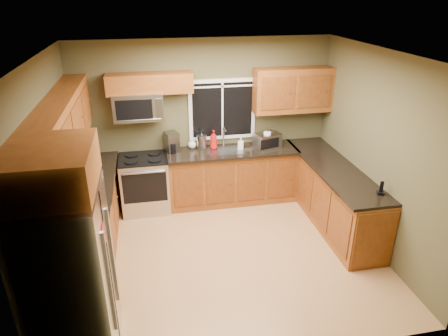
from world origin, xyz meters
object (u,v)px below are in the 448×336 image
object	(u,v)px
refrigerator	(71,278)
coffee_maker	(172,143)
soap_bottle_c	(192,143)
range	(145,183)
paper_towel_roll	(267,140)
kettle	(202,141)
soap_bottle_b	(241,143)
microwave	(138,106)
soap_bottle_a	(214,140)
cordless_phone	(381,190)
toaster_oven	(267,140)

from	to	relation	value
refrigerator	coffee_maker	bearing A→B (deg)	68.16
refrigerator	coffee_maker	distance (m)	3.15
soap_bottle_c	refrigerator	bearing A→B (deg)	-116.70
range	paper_towel_roll	size ratio (longest dim) A/B	3.04
kettle	soap_bottle_b	world-z (taller)	kettle
range	soap_bottle_c	world-z (taller)	soap_bottle_c
microwave	soap_bottle_a	bearing A→B (deg)	0.61
microwave	coffee_maker	distance (m)	0.80
microwave	soap_bottle_c	xyz separation A→B (m)	(0.82, 0.09, -0.70)
cordless_phone	soap_bottle_c	bearing A→B (deg)	136.53
soap_bottle_b	cordless_phone	distance (m)	2.37
toaster_oven	kettle	xyz separation A→B (m)	(-1.08, 0.16, 0.01)
microwave	coffee_maker	xyz separation A→B (m)	(0.48, 0.01, -0.64)
toaster_oven	soap_bottle_b	size ratio (longest dim) A/B	2.39
microwave	paper_towel_roll	xyz separation A→B (m)	(2.05, -0.13, -0.65)
refrigerator	soap_bottle_a	size ratio (longest dim) A/B	5.73
microwave	paper_towel_roll	world-z (taller)	microwave
microwave	soap_bottle_a	xyz separation A→B (m)	(1.17, 0.01, -0.63)
toaster_oven	paper_towel_roll	xyz separation A→B (m)	(-0.01, -0.02, 0.01)
refrigerator	soap_bottle_c	bearing A→B (deg)	63.30
soap_bottle_b	range	bearing A→B (deg)	-178.77
soap_bottle_a	soap_bottle_b	distance (m)	0.46
range	soap_bottle_a	distance (m)	1.34
soap_bottle_b	coffee_maker	bearing A→B (deg)	174.27
paper_towel_roll	soap_bottle_b	size ratio (longest dim) A/B	1.57
soap_bottle_b	soap_bottle_c	world-z (taller)	soap_bottle_b
range	soap_bottle_c	bearing A→B (deg)	15.70
soap_bottle_c	soap_bottle_b	bearing A→B (deg)	-13.96
paper_towel_roll	cordless_phone	size ratio (longest dim) A/B	1.67
paper_towel_roll	soap_bottle_b	world-z (taller)	paper_towel_roll
kettle	soap_bottle_a	bearing A→B (deg)	-8.32
cordless_phone	soap_bottle_b	bearing A→B (deg)	126.83
microwave	paper_towel_roll	distance (m)	2.15
paper_towel_roll	soap_bottle_b	bearing A→B (deg)	175.92
range	paper_towel_roll	xyz separation A→B (m)	(2.05, 0.00, 0.61)
refrigerator	range	world-z (taller)	refrigerator
soap_bottle_a	soap_bottle_c	bearing A→B (deg)	166.85
soap_bottle_c	soap_bottle_a	bearing A→B (deg)	-13.15
coffee_maker	cordless_phone	distance (m)	3.25
kettle	toaster_oven	bearing A→B (deg)	-8.30
kettle	soap_bottle_c	xyz separation A→B (m)	(-0.16, 0.05, -0.05)
kettle	cordless_phone	world-z (taller)	kettle
toaster_oven	coffee_maker	distance (m)	1.58
range	microwave	world-z (taller)	microwave
refrigerator	toaster_oven	distance (m)	3.92
kettle	cordless_phone	distance (m)	2.90
refrigerator	range	size ratio (longest dim) A/B	1.92
paper_towel_roll	cordless_phone	distance (m)	2.11
refrigerator	range	distance (m)	2.89
kettle	paper_towel_roll	bearing A→B (deg)	-9.22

